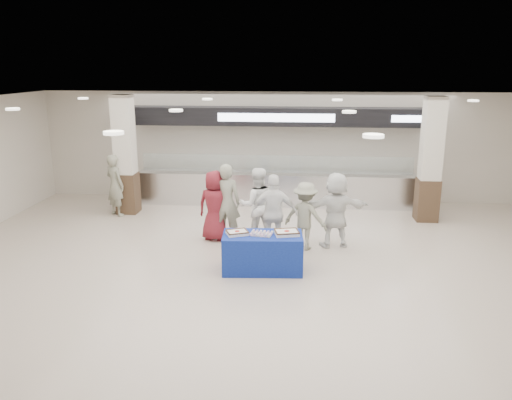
# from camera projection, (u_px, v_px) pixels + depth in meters

# --- Properties ---
(ground) EXTENTS (14.00, 14.00, 0.00)m
(ground) POSITION_uv_depth(u_px,v_px,m) (261.00, 280.00, 9.43)
(ground) COLOR beige
(ground) RESTS_ON ground
(serving_line) EXTENTS (8.70, 0.85, 2.80)m
(serving_line) POSITION_uv_depth(u_px,v_px,m) (276.00, 165.00, 14.31)
(serving_line) COLOR silver
(serving_line) RESTS_ON ground
(column_left) EXTENTS (0.55, 0.55, 3.20)m
(column_left) POSITION_uv_depth(u_px,v_px,m) (125.00, 158.00, 13.41)
(column_left) COLOR #392719
(column_left) RESTS_ON ground
(column_right) EXTENTS (0.55, 0.55, 3.20)m
(column_right) POSITION_uv_depth(u_px,v_px,m) (430.00, 163.00, 12.72)
(column_right) COLOR #392719
(column_right) RESTS_ON ground
(display_table) EXTENTS (1.60, 0.89, 0.75)m
(display_table) POSITION_uv_depth(u_px,v_px,m) (263.00, 253.00, 9.80)
(display_table) COLOR navy
(display_table) RESTS_ON ground
(sheet_cake_left) EXTENTS (0.49, 0.44, 0.09)m
(sheet_cake_left) POSITION_uv_depth(u_px,v_px,m) (237.00, 232.00, 9.69)
(sheet_cake_left) COLOR white
(sheet_cake_left) RESTS_ON display_table
(sheet_cake_right) EXTENTS (0.52, 0.44, 0.10)m
(sheet_cake_right) POSITION_uv_depth(u_px,v_px,m) (287.00, 232.00, 9.68)
(sheet_cake_right) COLOR white
(sheet_cake_right) RESTS_ON display_table
(cupcake_tray) EXTENTS (0.41, 0.33, 0.06)m
(cupcake_tray) POSITION_uv_depth(u_px,v_px,m) (262.00, 234.00, 9.66)
(cupcake_tray) COLOR #A7A7AC
(cupcake_tray) RESTS_ON display_table
(civilian_maroon) EXTENTS (0.89, 0.67, 1.64)m
(civilian_maroon) POSITION_uv_depth(u_px,v_px,m) (215.00, 206.00, 11.44)
(civilian_maroon) COLOR maroon
(civilian_maroon) RESTS_ON ground
(soldier_a) EXTENTS (0.70, 0.49, 1.80)m
(soldier_a) POSITION_uv_depth(u_px,v_px,m) (226.00, 202.00, 11.40)
(soldier_a) COLOR gray
(soldier_a) RESTS_ON ground
(chef_tall) EXTENTS (0.97, 0.83, 1.72)m
(chef_tall) POSITION_uv_depth(u_px,v_px,m) (257.00, 205.00, 11.36)
(chef_tall) COLOR white
(chef_tall) RESTS_ON ground
(chef_short) EXTENTS (1.03, 0.49, 1.71)m
(chef_short) POSITION_uv_depth(u_px,v_px,m) (274.00, 213.00, 10.71)
(chef_short) COLOR white
(chef_short) RESTS_ON ground
(soldier_b) EXTENTS (1.11, 0.88, 1.50)m
(soldier_b) POSITION_uv_depth(u_px,v_px,m) (305.00, 216.00, 10.88)
(soldier_b) COLOR gray
(soldier_b) RESTS_ON ground
(civilian_white) EXTENTS (1.64, 0.83, 1.70)m
(civilian_white) POSITION_uv_depth(u_px,v_px,m) (335.00, 210.00, 11.00)
(civilian_white) COLOR white
(civilian_white) RESTS_ON ground
(soldier_bg) EXTENTS (0.73, 0.67, 1.67)m
(soldier_bg) POSITION_uv_depth(u_px,v_px,m) (115.00, 185.00, 13.33)
(soldier_bg) COLOR gray
(soldier_bg) RESTS_ON ground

